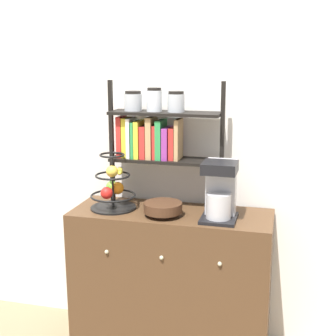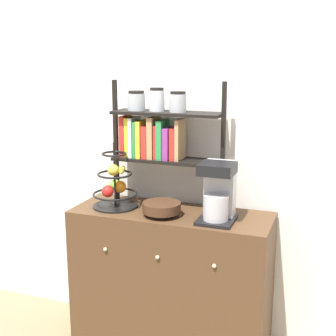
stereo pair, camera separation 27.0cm
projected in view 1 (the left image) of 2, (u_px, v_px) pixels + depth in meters
The scene contains 6 objects.
wall_back at pixel (182, 136), 2.91m from camera, with size 7.00×0.05×2.60m, color silver.
sideboard at pixel (171, 281), 2.85m from camera, with size 1.18×0.45×0.89m.
coffee_maker at pixel (220, 190), 2.60m from camera, with size 0.20×0.23×0.33m.
fruit_stand at pixel (113, 188), 2.80m from camera, with size 0.28×0.28×0.40m.
wooden_bowl at pixel (163, 208), 2.68m from camera, with size 0.22×0.22×0.08m.
shelf_hutch at pixel (154, 132), 2.79m from camera, with size 0.71×0.20×0.76m.
Camera 1 is at (0.64, -2.33, 1.76)m, focal length 50.00 mm.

